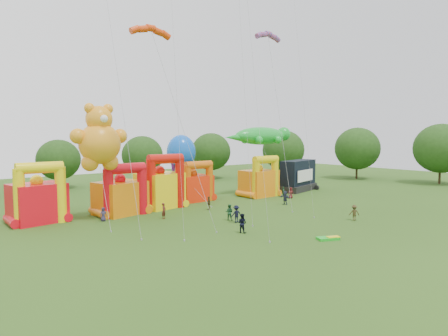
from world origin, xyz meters
TOP-DOWN VIEW (x-y plane):
  - ground at (0.00, 0.00)m, footprint 160.00×160.00m
  - tree_ring at (-1.14, 0.60)m, footprint 119.93×122.00m
  - bouncy_castle_0 at (-18.21, 28.07)m, footprint 6.07×5.18m
  - bouncy_castle_1 at (-8.90, 26.69)m, footprint 6.51×5.70m
  - bouncy_castle_2 at (-2.78, 27.65)m, footprint 6.46×5.63m
  - bouncy_castle_3 at (3.85, 29.48)m, footprint 5.20×4.23m
  - bouncy_castle_4 at (14.67, 26.61)m, footprint 5.58×4.58m
  - stage_trailer at (24.37, 27.05)m, footprint 9.06×5.33m
  - teddy_bear_kite at (-12.40, 23.95)m, footprint 6.63×8.44m
  - gecko_kite at (16.85, 28.53)m, footprint 14.27×7.31m
  - octopus_kite at (2.79, 30.97)m, footprint 4.33×10.01m
  - parafoil_kites at (-7.06, 16.23)m, footprint 24.94×11.80m
  - diamond_kites at (-0.55, 13.06)m, footprint 20.30×12.39m
  - folded_kite_bundle at (1.36, 3.22)m, footprint 2.23×1.72m
  - spectator_0 at (-12.24, 24.20)m, footprint 0.81×0.55m
  - spectator_1 at (-6.12, 21.09)m, footprint 0.82×0.77m
  - spectator_2 at (-0.59, 15.69)m, footprint 1.11×1.15m
  - spectator_3 at (-0.73, 14.26)m, footprint 1.37×0.92m
  - spectator_4 at (1.36, 22.34)m, footprint 0.97×1.10m
  - spectator_5 at (12.08, 18.74)m, footprint 0.66×1.85m
  - spectator_6 at (16.83, 21.96)m, footprint 1.01×0.94m
  - spectator_7 at (17.31, 23.92)m, footprint 0.68×0.61m
  - spectator_8 at (-3.31, 10.29)m, footprint 1.04×1.16m
  - spectator_9 at (10.64, 6.63)m, footprint 1.34×1.26m

SIDE VIEW (x-z plane):
  - ground at x=0.00m, z-range 0.00..0.00m
  - folded_kite_bundle at x=1.36m, z-range -0.02..0.29m
  - spectator_7 at x=17.31m, z-range 0.00..1.55m
  - spectator_0 at x=-12.24m, z-range 0.00..1.61m
  - spectator_6 at x=16.83m, z-range 0.00..1.73m
  - spectator_4 at x=1.36m, z-range 0.00..1.78m
  - spectator_9 at x=10.64m, z-range 0.00..1.82m
  - spectator_2 at x=-0.59m, z-range 0.00..1.87m
  - spectator_1 at x=-6.12m, z-range 0.00..1.88m
  - spectator_3 at x=-0.73m, z-range 0.00..1.96m
  - spectator_8 at x=-3.31m, z-range 0.00..1.97m
  - spectator_5 at x=12.08m, z-range 0.00..1.97m
  - bouncy_castle_3 at x=3.85m, z-range -0.72..5.31m
  - bouncy_castle_1 at x=-8.90m, z-range -0.79..5.67m
  - bouncy_castle_4 at x=14.67m, z-range -0.80..5.78m
  - stage_trailer at x=24.37m, z-range -0.10..5.32m
  - bouncy_castle_0 at x=-18.21m, z-range -0.84..6.08m
  - bouncy_castle_2 at x=-2.78m, z-range -0.90..6.44m
  - tree_ring at x=-1.14m, z-range 0.22..12.30m
  - octopus_kite at x=2.79m, z-range 1.47..11.42m
  - teddy_bear_kite at x=-12.40m, z-range 0.80..14.30m
  - gecko_kite at x=16.85m, z-range 3.68..14.95m
  - parafoil_kites at x=-7.06m, z-range -2.05..25.03m
  - diamond_kites at x=-0.55m, z-range -3.27..36.41m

